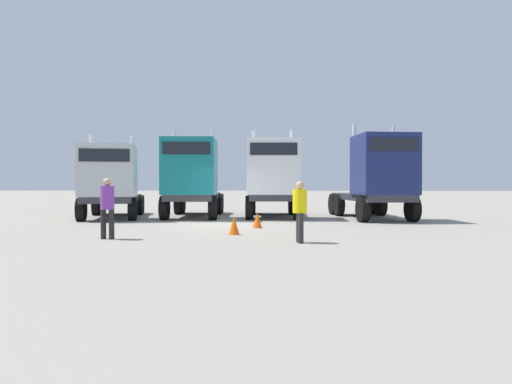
{
  "coord_description": "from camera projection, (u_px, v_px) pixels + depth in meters",
  "views": [
    {
      "loc": [
        2.11,
        -18.09,
        1.62
      ],
      "look_at": [
        1.12,
        4.78,
        1.24
      ],
      "focal_mm": 32.04,
      "sensor_mm": 36.0,
      "label": 1
    }
  ],
  "objects": [
    {
      "name": "semi_truck_teal",
      "position": [
        192.0,
        177.0,
        22.0
      ],
      "size": [
        2.9,
        6.54,
        4.35
      ],
      "rotation": [
        0.0,
        0.0,
        -1.51
      ],
      "color": "#333338",
      "rests_on": "ground"
    },
    {
      "name": "semi_truck_navy",
      "position": [
        379.0,
        177.0,
        20.82
      ],
      "size": [
        3.28,
        6.58,
        4.41
      ],
      "rotation": [
        0.0,
        0.0,
        -1.45
      ],
      "color": "#333338",
      "rests_on": "ground"
    },
    {
      "name": "traffic_cone_mid",
      "position": [
        234.0,
        226.0,
        14.78
      ],
      "size": [
        0.36,
        0.36,
        0.58
      ],
      "primitive_type": "cone",
      "color": "#F2590C",
      "rests_on": "ground"
    },
    {
      "name": "semi_truck_silver",
      "position": [
        111.0,
        182.0,
        21.45
      ],
      "size": [
        3.83,
        6.68,
        4.0
      ],
      "rotation": [
        0.0,
        0.0,
        -1.35
      ],
      "color": "#333338",
      "rests_on": "ground"
    },
    {
      "name": "visitor_with_camera",
      "position": [
        107.0,
        204.0,
        13.52
      ],
      "size": [
        0.48,
        0.48,
        1.82
      ],
      "rotation": [
        0.0,
        0.0,
        4.47
      ],
      "color": "black",
      "rests_on": "ground"
    },
    {
      "name": "visitor_in_hivis",
      "position": [
        300.0,
        207.0,
        12.7
      ],
      "size": [
        0.45,
        0.46,
        1.71
      ],
      "rotation": [
        0.0,
        0.0,
        3.27
      ],
      "color": "#2A2A2A",
      "rests_on": "ground"
    },
    {
      "name": "traffic_cone_near",
      "position": [
        257.0,
        220.0,
        17.03
      ],
      "size": [
        0.36,
        0.36,
        0.57
      ],
      "primitive_type": "cone",
      "color": "#F2590C",
      "rests_on": "ground"
    },
    {
      "name": "semi_truck_white",
      "position": [
        273.0,
        178.0,
        22.04
      ],
      "size": [
        2.68,
        5.85,
        4.33
      ],
      "rotation": [
        0.0,
        0.0,
        -1.55
      ],
      "color": "#333338",
      "rests_on": "ground"
    },
    {
      "name": "ground",
      "position": [
        223.0,
        225.0,
        18.19
      ],
      "size": [
        200.0,
        200.0,
        0.0
      ],
      "primitive_type": "plane",
      "color": "gray"
    }
  ]
}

